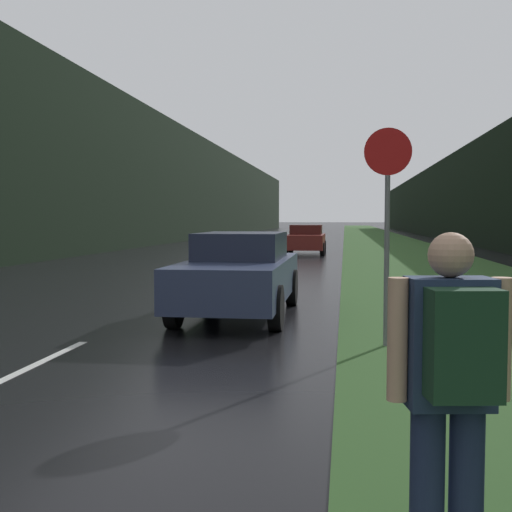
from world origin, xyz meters
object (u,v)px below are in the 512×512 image
(stop_sign, at_px, (387,216))
(hitchhiker_with_backpack, at_px, (451,386))
(car_passing_near, at_px, (240,273))
(car_passing_far, at_px, (306,239))

(stop_sign, relative_size, hitchhiker_with_backpack, 1.76)
(stop_sign, xyz_separation_m, car_passing_near, (-2.43, 2.58, -1.01))
(stop_sign, xyz_separation_m, car_passing_far, (-2.43, 22.41, -1.05))
(stop_sign, bearing_deg, hitchhiker_with_backpack, -90.67)
(hitchhiker_with_backpack, bearing_deg, car_passing_near, 96.95)
(hitchhiker_with_backpack, bearing_deg, stop_sign, 80.43)
(hitchhiker_with_backpack, height_order, car_passing_far, hitchhiker_with_backpack)
(car_passing_near, distance_m, car_passing_far, 19.83)
(car_passing_far, bearing_deg, car_passing_near, 90.00)
(stop_sign, distance_m, car_passing_far, 22.57)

